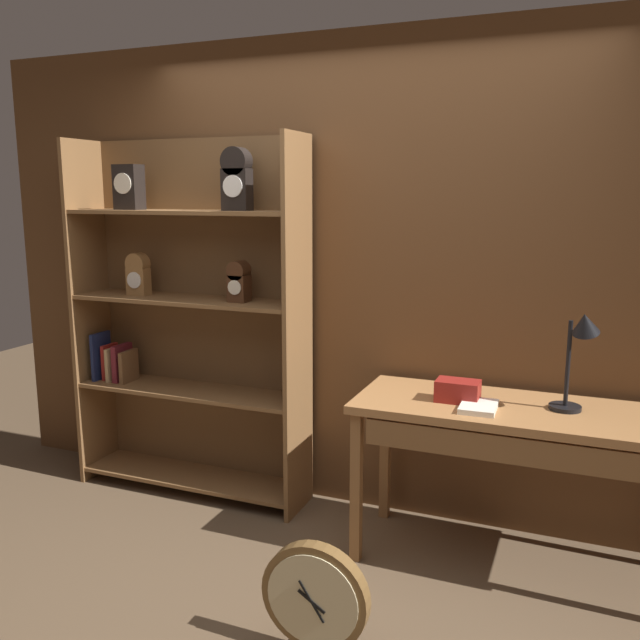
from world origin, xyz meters
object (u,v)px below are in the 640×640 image
at_px(toolbox_small, 458,391).
at_px(bookshelf, 190,318).
at_px(workbench, 511,427).
at_px(round_clock_large, 315,600).
at_px(open_repair_manual, 479,407).
at_px(desk_lamp, 579,346).

bearing_deg(toolbox_small, bookshelf, 172.83).
xyz_separation_m(bookshelf, workbench, (1.86, -0.21, -0.35)).
bearing_deg(workbench, round_clock_large, -122.33).
xyz_separation_m(bookshelf, open_repair_manual, (1.72, -0.29, -0.24)).
bearing_deg(bookshelf, open_repair_manual, -9.44).
distance_m(desk_lamp, toolbox_small, 0.58).
xyz_separation_m(toolbox_small, open_repair_manual, (0.11, -0.08, -0.04)).
bearing_deg(round_clock_large, workbench, 57.67).
bearing_deg(workbench, desk_lamp, 6.88).
relative_size(workbench, desk_lamp, 3.04).
xyz_separation_m(bookshelf, desk_lamp, (2.13, -0.17, 0.05)).
relative_size(bookshelf, desk_lamp, 4.32).
bearing_deg(desk_lamp, workbench, -173.12).
height_order(bookshelf, workbench, bookshelf).
distance_m(workbench, desk_lamp, 0.48).
bearing_deg(round_clock_large, open_repair_manual, 62.13).
bearing_deg(bookshelf, round_clock_large, -42.15).
distance_m(bookshelf, open_repair_manual, 1.76).
relative_size(open_repair_manual, round_clock_large, 0.47).
bearing_deg(desk_lamp, open_repair_manual, -164.74).
bearing_deg(workbench, toolbox_small, 178.84).
relative_size(toolbox_small, open_repair_manual, 0.92).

